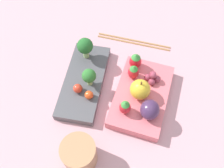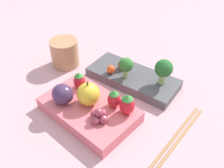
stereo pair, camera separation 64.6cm
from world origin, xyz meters
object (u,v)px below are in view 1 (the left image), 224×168
(grape_cluster, at_px, (152,78))
(bento_box_fruit, at_px, (141,96))
(broccoli_floret_1, at_px, (89,76))
(strawberry_1, at_px, (125,107))
(bento_box_savoury, at_px, (84,82))
(strawberry_0, at_px, (133,72))
(drinking_cup, at_px, (79,154))
(cherry_tomato_1, at_px, (89,95))
(chopsticks_pair, at_px, (134,41))
(plum, at_px, (150,110))
(apple, at_px, (140,89))
(cherry_tomato_0, at_px, (78,88))
(broccoli_floret_0, at_px, (85,46))
(strawberry_2, at_px, (135,61))

(grape_cluster, bearing_deg, bento_box_fruit, 157.97)
(broccoli_floret_1, height_order, strawberry_1, broccoli_floret_1)
(bento_box_savoury, relative_size, strawberry_0, 5.39)
(drinking_cup, bearing_deg, bento_box_fruit, -30.05)
(cherry_tomato_1, height_order, chopsticks_pair, cherry_tomato_1)
(grape_cluster, xyz_separation_m, drinking_cup, (-0.22, 0.12, -0.00))
(cherry_tomato_1, bearing_deg, chopsticks_pair, -17.95)
(cherry_tomato_1, relative_size, grape_cluster, 0.53)
(bento_box_fruit, distance_m, plum, 0.06)
(broccoli_floret_1, bearing_deg, apple, -92.40)
(bento_box_savoury, distance_m, broccoli_floret_1, 0.05)
(cherry_tomato_0, bearing_deg, plum, -97.40)
(broccoli_floret_0, height_order, chopsticks_pair, broccoli_floret_0)
(broccoli_floret_0, height_order, plum, broccoli_floret_0)
(broccoli_floret_0, xyz_separation_m, grape_cluster, (-0.04, -0.18, -0.02))
(broccoli_floret_1, height_order, strawberry_0, broccoli_floret_1)
(broccoli_floret_1, distance_m, strawberry_2, 0.12)
(strawberry_1, bearing_deg, cherry_tomato_0, 76.79)
(bento_box_fruit, bearing_deg, strawberry_1, 150.20)
(strawberry_2, bearing_deg, chopsticks_pair, 11.41)
(cherry_tomato_1, bearing_deg, cherry_tomato_0, 71.05)
(bento_box_fruit, relative_size, strawberry_2, 4.39)
(bento_box_fruit, height_order, cherry_tomato_0, cherry_tomato_0)
(bento_box_savoury, bearing_deg, broccoli_floret_1, -106.91)
(cherry_tomato_1, bearing_deg, bento_box_fruit, -73.43)
(broccoli_floret_0, xyz_separation_m, strawberry_0, (-0.04, -0.13, -0.01))
(apple, bearing_deg, chopsticks_pair, 14.34)
(cherry_tomato_1, height_order, strawberry_1, strawberry_1)
(cherry_tomato_0, relative_size, apple, 0.40)
(apple, relative_size, chopsticks_pair, 0.27)
(cherry_tomato_0, relative_size, drinking_cup, 0.31)
(broccoli_floret_0, relative_size, grape_cluster, 1.58)
(strawberry_2, xyz_separation_m, chopsticks_pair, (0.10, 0.02, -0.05))
(broccoli_floret_1, height_order, plum, broccoli_floret_1)
(cherry_tomato_0, bearing_deg, bento_box_savoury, -5.27)
(strawberry_1, bearing_deg, bento_box_fruit, -29.80)
(strawberry_2, relative_size, grape_cluster, 1.19)
(bento_box_savoury, height_order, strawberry_2, strawberry_2)
(apple, bearing_deg, strawberry_1, 153.39)
(chopsticks_pair, bearing_deg, bento_box_fruit, -163.58)
(apple, xyz_separation_m, strawberry_0, (0.05, 0.02, -0.00))
(broccoli_floret_1, distance_m, apple, 0.12)
(strawberry_0, height_order, drinking_cup, drinking_cup)
(broccoli_floret_1, xyz_separation_m, chopsticks_pair, (0.18, -0.08, -0.05))
(chopsticks_pair, bearing_deg, drinking_cup, 172.04)
(plum, xyz_separation_m, drinking_cup, (-0.13, 0.13, -0.01))
(bento_box_fruit, xyz_separation_m, grape_cluster, (0.04, -0.02, 0.02))
(bento_box_fruit, bearing_deg, strawberry_0, 35.26)
(broccoli_floret_1, xyz_separation_m, strawberry_1, (-0.06, -0.10, -0.01))
(cherry_tomato_0, bearing_deg, drinking_cup, -161.37)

